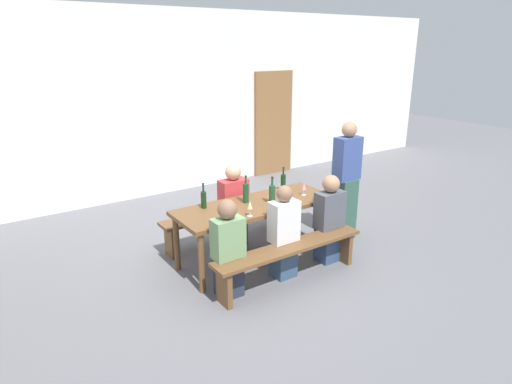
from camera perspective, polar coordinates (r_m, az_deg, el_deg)
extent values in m
plane|color=slate|center=(5.71, 0.00, -8.60)|extent=(24.00, 24.00, 0.00)
cube|color=white|center=(8.03, -13.40, 10.85)|extent=(14.00, 0.20, 3.20)
cube|color=olive|center=(9.22, 2.26, 8.80)|extent=(0.90, 0.06, 2.10)
cube|color=brown|center=(5.41, 0.00, -1.76)|extent=(2.02, 0.75, 0.05)
cylinder|color=brown|center=(4.88, -7.04, -9.09)|extent=(0.07, 0.07, 0.70)
cylinder|color=brown|center=(5.88, 9.31, -4.27)|extent=(0.07, 0.07, 0.70)
cylinder|color=brown|center=(5.40, -10.18, -6.44)|extent=(0.07, 0.07, 0.70)
cylinder|color=brown|center=(6.31, 5.37, -2.47)|extent=(0.07, 0.07, 0.70)
cube|color=brown|center=(5.03, 4.39, -7.11)|extent=(1.92, 0.30, 0.04)
cube|color=brown|center=(4.70, -4.11, -12.16)|extent=(0.06, 0.24, 0.41)
cube|color=brown|center=(5.66, 11.23, -6.92)|extent=(0.06, 0.24, 0.41)
cube|color=brown|center=(6.05, -3.62, -2.54)|extent=(1.92, 0.30, 0.04)
cube|color=brown|center=(5.78, -10.97, -6.32)|extent=(0.06, 0.24, 0.41)
cube|color=brown|center=(6.58, 2.87, -2.85)|extent=(0.06, 0.24, 0.41)
cylinder|color=#194723|center=(5.41, -1.32, -0.14)|extent=(0.07, 0.07, 0.24)
cylinder|color=#194723|center=(5.36, -1.33, 1.54)|extent=(0.03, 0.03, 0.09)
cylinder|color=black|center=(5.35, -1.34, 2.06)|extent=(0.03, 0.03, 0.01)
cylinder|color=#143319|center=(5.27, -6.75, -1.02)|extent=(0.07, 0.07, 0.20)
cylinder|color=#143319|center=(5.22, -6.81, 0.52)|extent=(0.02, 0.02, 0.10)
cylinder|color=black|center=(5.21, -6.84, 1.09)|extent=(0.03, 0.03, 0.01)
cylinder|color=#143319|center=(5.88, 3.51, 1.23)|extent=(0.07, 0.07, 0.21)
cylinder|color=#143319|center=(5.84, 3.54, 2.66)|extent=(0.02, 0.02, 0.09)
cylinder|color=black|center=(5.83, 3.55, 3.17)|extent=(0.03, 0.03, 0.01)
cylinder|color=#234C2D|center=(5.39, 2.10, -0.32)|extent=(0.08, 0.08, 0.23)
cylinder|color=#234C2D|center=(5.34, 2.12, 1.34)|extent=(0.03, 0.03, 0.10)
cylinder|color=black|center=(5.32, 2.12, 1.91)|extent=(0.03, 0.03, 0.01)
cylinder|color=silver|center=(5.74, 6.16, -0.36)|extent=(0.06, 0.06, 0.01)
cylinder|color=silver|center=(5.73, 6.17, -0.02)|extent=(0.01, 0.01, 0.07)
cone|color=#D18C93|center=(5.71, 6.20, 0.73)|extent=(0.06, 0.06, 0.09)
cylinder|color=silver|center=(5.02, -0.79, -3.10)|extent=(0.06, 0.06, 0.01)
cylinder|color=silver|center=(5.00, -0.79, -2.62)|extent=(0.01, 0.01, 0.09)
cone|color=beige|center=(4.97, -0.80, -1.63)|extent=(0.06, 0.06, 0.10)
cube|color=#293040|center=(4.87, -3.53, -10.73)|extent=(0.25, 0.24, 0.45)
cube|color=#729966|center=(4.67, -3.63, -5.96)|extent=(0.34, 0.20, 0.44)
sphere|color=#846047|center=(4.54, -3.71, -2.23)|extent=(0.21, 0.21, 0.21)
cube|color=#334C68|center=(5.24, 3.51, -8.49)|extent=(0.25, 0.24, 0.45)
cube|color=silver|center=(5.04, 3.61, -3.79)|extent=(0.34, 0.20, 0.48)
sphere|color=#846047|center=(4.93, 3.69, -0.21)|extent=(0.19, 0.19, 0.19)
cube|color=#32486C|center=(5.66, 9.23, -6.56)|extent=(0.27, 0.24, 0.45)
cube|color=#4C515B|center=(5.49, 9.47, -2.27)|extent=(0.36, 0.20, 0.46)
sphere|color=#A87A5B|center=(5.38, 9.65, 1.06)|extent=(0.21, 0.21, 0.21)
cube|color=#53325C|center=(6.01, -2.82, -4.79)|extent=(0.28, 0.24, 0.45)
cube|color=#C6383D|center=(5.85, -2.89, -0.63)|extent=(0.38, 0.20, 0.47)
sphere|color=tan|center=(5.74, -2.95, 2.58)|extent=(0.21, 0.21, 0.21)
cube|color=#325648|center=(6.27, 11.26, -2.14)|extent=(0.27, 0.24, 0.85)
cube|color=#384C8C|center=(6.06, 11.69, 4.24)|extent=(0.36, 0.20, 0.58)
sphere|color=#A87A5B|center=(5.98, 11.93, 7.88)|extent=(0.20, 0.20, 0.20)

